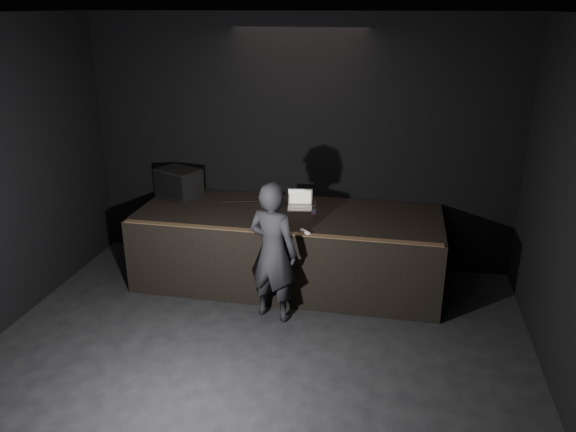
% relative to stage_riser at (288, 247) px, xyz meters
% --- Properties ---
extents(ground, '(7.00, 7.00, 0.00)m').
position_rel_stage_riser_xyz_m(ground, '(0.00, -2.73, -0.50)').
color(ground, black).
rests_on(ground, ground).
extents(room_walls, '(6.10, 7.10, 3.52)m').
position_rel_stage_riser_xyz_m(room_walls, '(0.00, -2.73, 1.52)').
color(room_walls, black).
rests_on(room_walls, ground).
extents(stage_riser, '(4.00, 1.50, 1.00)m').
position_rel_stage_riser_xyz_m(stage_riser, '(0.00, 0.00, 0.00)').
color(stage_riser, black).
rests_on(stage_riser, ground).
extents(riser_lip, '(3.92, 0.10, 0.01)m').
position_rel_stage_riser_xyz_m(riser_lip, '(0.00, -0.71, 0.51)').
color(riser_lip, brown).
rests_on(riser_lip, stage_riser).
extents(stage_monitor, '(0.71, 0.63, 0.39)m').
position_rel_stage_riser_xyz_m(stage_monitor, '(-1.67, 0.39, 0.70)').
color(stage_monitor, black).
rests_on(stage_monitor, stage_riser).
extents(cable, '(0.81, 0.24, 0.02)m').
position_rel_stage_riser_xyz_m(cable, '(-0.59, 0.32, 0.51)').
color(cable, black).
rests_on(cable, stage_riser).
extents(laptop, '(0.37, 0.34, 0.23)m').
position_rel_stage_riser_xyz_m(laptop, '(0.12, 0.24, 0.56)').
color(laptop, white).
rests_on(laptop, stage_riser).
extents(beer_can, '(0.06, 0.06, 0.15)m').
position_rel_stage_riser_xyz_m(beer_can, '(0.36, -0.08, 0.58)').
color(beer_can, silver).
rests_on(beer_can, stage_riser).
extents(plastic_cup, '(0.08, 0.08, 0.10)m').
position_rel_stage_riser_xyz_m(plastic_cup, '(0.30, 0.24, 0.55)').
color(plastic_cup, white).
rests_on(plastic_cup, stage_riser).
extents(wii_remote, '(0.14, 0.15, 0.03)m').
position_rel_stage_riser_xyz_m(wii_remote, '(0.34, -0.65, 0.52)').
color(wii_remote, white).
rests_on(wii_remote, stage_riser).
extents(person, '(0.72, 0.58, 1.71)m').
position_rel_stage_riser_xyz_m(person, '(0.01, -0.95, 0.36)').
color(person, black).
rests_on(person, ground).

